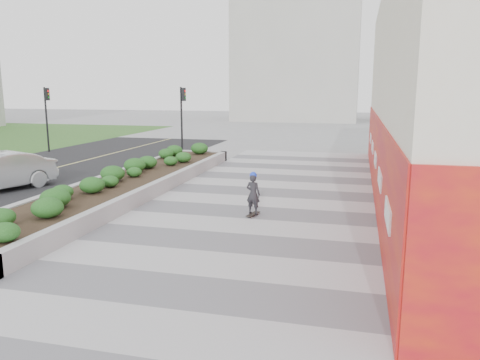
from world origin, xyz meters
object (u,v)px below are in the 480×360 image
Objects in this scene: traffic_signal_near at (182,111)px; skateboarder at (253,194)px; traffic_signal_far at (47,110)px; planter at (129,181)px.

skateboarder is (7.34, -12.92, -2.02)m from traffic_signal_near.
traffic_signal_far reaches higher than skateboarder.
skateboarder is at bearing -36.90° from traffic_signal_far.
skateboarder is (16.54, -12.42, -2.02)m from traffic_signal_far.
traffic_signal_near is 2.90× the size of skateboarder.
planter is at bearing -42.46° from traffic_signal_far.
traffic_signal_far is 2.90× the size of skateboarder.
traffic_signal_far is (-9.20, -0.50, 0.00)m from traffic_signal_near.
traffic_signal_near is at bearing 99.35° from planter.
traffic_signal_near is (-1.73, 10.50, 2.34)m from planter.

